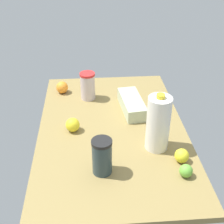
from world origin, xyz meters
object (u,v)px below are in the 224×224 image
Objects in this scene: egg_carton at (132,104)px; lime_by_jug at (186,171)px; tumbler_cup at (88,86)px; lemon_far_back at (182,156)px; milk_jug at (158,123)px; orange_near_front at (62,87)px; shaker_bottle at (102,156)px; lemon_beside_bowl at (73,125)px.

lime_by_jug is at bearing -170.24° from egg_carton.
tumbler_cup is 73.59cm from lemon_far_back.
milk_jug reaches higher than lime_by_jug.
orange_near_front is at bearing 35.77° from lime_by_jug.
lemon_far_back is 1.13× the size of lime_by_jug.
milk_jug reaches higher than egg_carton.
milk_jug reaches higher than lemon_far_back.
lime_by_jug is at bearing 175.98° from lemon_far_back.
orange_near_front is (57.92, 47.88, -9.99)cm from milk_jug.
lemon_far_back is at bearing -4.02° from lime_by_jug.
egg_carton is at bearing -21.40° from shaker_bottle.
lime_by_jug is at bearing -99.06° from shaker_bottle.
egg_carton reaches higher than lemon_beside_bowl.
egg_carton is 3.88× the size of lemon_beside_bowl.
tumbler_cup reaches higher than orange_near_front.
tumbler_cup is at bearing 4.63° from shaker_bottle.
milk_jug is 59.29cm from tumbler_cup.
orange_near_front is (72.77, 21.25, -4.70)cm from shaker_bottle.
shaker_bottle reaches higher than egg_carton.
egg_carton is 36.53cm from milk_jug.
tumbler_cup is at bearing 32.65° from milk_jug.
milk_jug is at bearing 39.83° from lemon_far_back.
lemon_far_back is (3.75, -35.89, -5.14)cm from shaker_bottle.
egg_carton is 57.11cm from lime_by_jug.
lemon_beside_bowl is 0.98× the size of orange_near_front.
egg_carton is 37.39cm from lemon_beside_bowl.
milk_jug is at bearing 22.80° from lime_by_jug.
lemon_far_back is at bearing -84.04° from shaker_bottle.
shaker_bottle is 2.58× the size of lemon_far_back.
egg_carton is 1.68× the size of shaker_bottle.
shaker_bottle reaches higher than lemon_far_back.
orange_near_front is (8.20, 16.02, -4.69)cm from tumbler_cup.
lime_by_jug is at bearing -157.20° from milk_jug.
egg_carton is at bearing 20.05° from lemon_far_back.
lemon_beside_bowl is (27.56, 49.42, 0.38)cm from lemon_far_back.
shaker_bottle is at bearing -175.37° from tumbler_cup.
lemon_far_back is 9.40cm from lime_by_jug.
lemon_far_back is (-45.47, -16.60, -0.45)cm from egg_carton.
tumbler_cup is at bearing 29.96° from lime_by_jug.
shaker_bottle is at bearing -163.72° from orange_near_front.
egg_carton is 29.30cm from tumbler_cup.
milk_jug is 5.03× the size of lime_by_jug.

